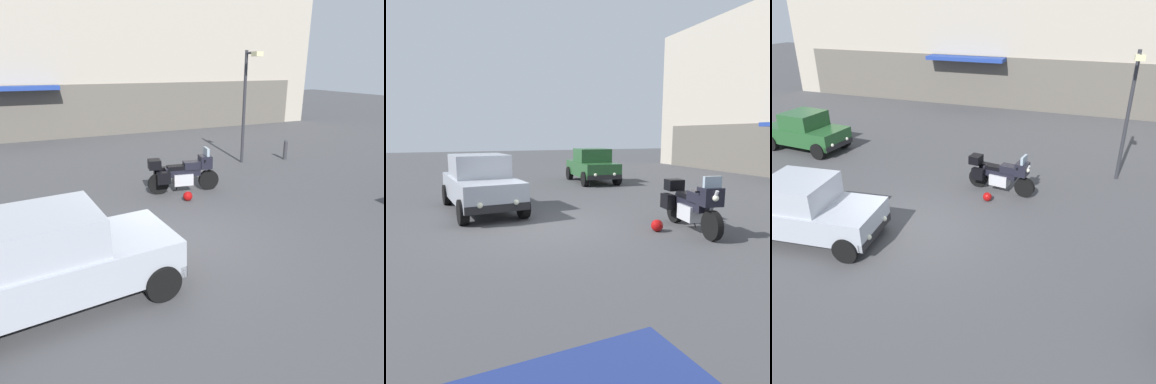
# 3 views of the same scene
# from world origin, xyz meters

# --- Properties ---
(ground_plane) EXTENTS (80.00, 80.00, 0.00)m
(ground_plane) POSITION_xyz_m (0.00, 0.00, 0.00)
(ground_plane) COLOR #424244
(building_facade_rear) EXTENTS (30.30, 3.40, 9.18)m
(building_facade_rear) POSITION_xyz_m (-0.00, 14.83, 4.55)
(building_facade_rear) COLOR #A89E8E
(building_facade_rear) RESTS_ON ground
(motorcycle) EXTENTS (2.26, 0.91, 1.36)m
(motorcycle) POSITION_xyz_m (1.54, 3.11, 0.62)
(motorcycle) COLOR black
(motorcycle) RESTS_ON ground
(helmet) EXTENTS (0.28, 0.28, 0.28)m
(helmet) POSITION_xyz_m (1.37, 2.30, 0.14)
(helmet) COLOR #990C0C
(helmet) RESTS_ON ground
(car_hatchback_near) EXTENTS (3.99, 2.13, 1.64)m
(car_hatchback_near) POSITION_xyz_m (-2.46, -1.21, 0.81)
(car_hatchback_near) COLOR #9EA3AD
(car_hatchback_near) RESTS_ON ground
(streetlamp_curbside) EXTENTS (0.28, 0.94, 4.29)m
(streetlamp_curbside) POSITION_xyz_m (5.15, 5.29, 2.65)
(streetlamp_curbside) COLOR #2D2D33
(streetlamp_curbside) RESTS_ON ground
(bollard_curbside) EXTENTS (0.16, 0.16, 0.83)m
(bollard_curbside) POSITION_xyz_m (7.07, 5.12, 0.44)
(bollard_curbside) COLOR #333338
(bollard_curbside) RESTS_ON ground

